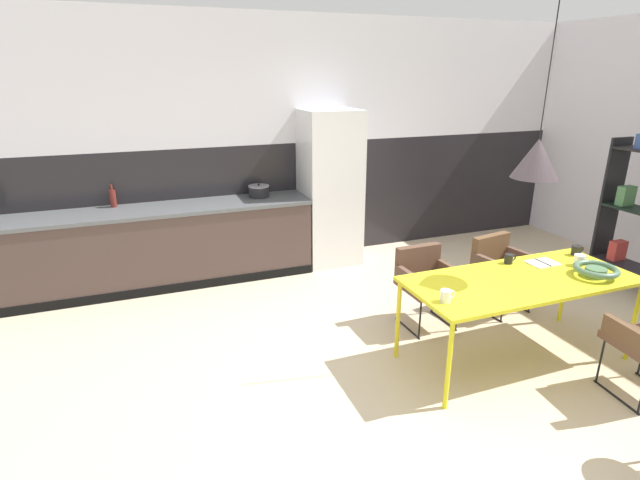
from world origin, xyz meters
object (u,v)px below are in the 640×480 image
Objects in this scene: dining_table at (521,283)px; fruit_bowl at (596,270)px; pendant_lamp_over_table_near at (537,158)px; mug_white_ceramic at (577,250)px; refrigerator_column at (330,189)px; mug_short_terracotta at (580,260)px; cooking_pot at (259,191)px; open_book at (543,263)px; armchair_by_stool at (425,275)px; armchair_head_of_table at (499,262)px; mug_tall_blue at (509,259)px; mug_glass_clear at (446,296)px; bottle_vinegar_dark at (113,198)px.

fruit_bowl is (0.58, -0.17, 0.10)m from dining_table.
pendant_lamp_over_table_near is (0.00, 0.03, 0.99)m from dining_table.
refrigerator_column is at bearing 120.99° from mug_white_ceramic.
mug_short_terracotta is 3.40m from cooking_pot.
fruit_bowl is 1.39× the size of open_book.
refrigerator_column is 2.54× the size of armchair_by_stool.
refrigerator_column is 2.53× the size of armchair_head_of_table.
open_book is at bearing 117.98° from fruit_bowl.
open_book is 0.29m from mug_short_terracotta.
mug_short_terracotta is at bearing -25.20° from mug_tall_blue.
refrigerator_column is 3.04m from fruit_bowl.
mug_tall_blue is at bearing 25.02° from mug_glass_clear.
refrigerator_column is 2.78m from mug_white_ceramic.
open_book is 1.83× the size of mug_short_terracotta.
mug_short_terracotta reaches higher than mug_white_ceramic.
dining_table is at bearing 112.78° from armchair_by_stool.
armchair_by_stool is (-0.87, -0.01, -0.01)m from armchair_head_of_table.
pendant_lamp_over_table_near is (0.81, 0.16, 0.90)m from mug_glass_clear.
armchair_by_stool is (-0.36, 0.81, -0.20)m from dining_table.
cooking_pot is at bearing 118.18° from dining_table.
armchair_by_stool is 6.04× the size of mug_glass_clear.
open_book is 3.14m from cooking_pot.
mug_short_terracotta is 1.10× the size of mug_glass_clear.
bottle_vinegar_dark is at bearing 126.96° from mug_glass_clear.
cooking_pot is at bearing -4.36° from bottle_vinegar_dark.
armchair_by_stool is at bearing -8.55° from armchair_head_of_table.
dining_table is 0.99m from pendant_lamp_over_table_near.
cooking_pot reaches higher than armchair_head_of_table.
cooking_pot reaches higher than fruit_bowl.
mug_short_terracotta is 1.47m from mug_glass_clear.
refrigerator_column is 16.75× the size of mug_tall_blue.
mug_glass_clear reaches higher than armchair_by_stool.
refrigerator_column is at bearing -4.97° from bottle_vinegar_dark.
mug_white_ceramic is (0.83, 0.25, 0.09)m from dining_table.
open_book is at bearing -53.85° from cooking_pot.
mug_tall_blue is at bearing 66.88° from dining_table.
fruit_bowl is at bearing -120.61° from mug_white_ceramic.
mug_glass_clear is 0.09× the size of pendant_lamp_over_table_near.
pendant_lamp_over_table_near is (-0.58, 0.20, 0.90)m from fruit_bowl.
fruit_bowl is (1.18, -2.80, -0.15)m from refrigerator_column.
refrigerator_column is at bearing -84.30° from armchair_by_stool.
mug_glass_clear reaches higher than dining_table.
armchair_by_stool is 1.47m from pendant_lamp_over_table_near.
cooking_pot is at bearing 118.40° from pendant_lamp_over_table_near.
dining_table is 0.66m from mug_short_terracotta.
fruit_bowl reaches higher than armchair_head_of_table.
pendant_lamp_over_table_near is (0.59, -2.60, 0.74)m from refrigerator_column.
pendant_lamp_over_table_near reaches higher than mug_short_terracotta.
mug_short_terracotta reaches higher than mug_glass_clear.
dining_table is at bearing -77.25° from refrigerator_column.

